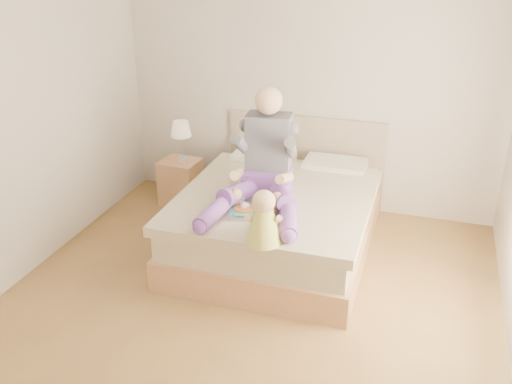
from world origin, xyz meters
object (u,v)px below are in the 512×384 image
(bed, at_px, (281,215))
(adult, at_px, (264,167))
(nightstand, at_px, (181,182))
(tray, at_px, (255,209))
(baby, at_px, (264,221))

(bed, relative_size, adult, 1.79)
(nightstand, distance_m, tray, 1.73)
(bed, distance_m, adult, 0.65)
(baby, bearing_deg, adult, 92.23)
(adult, height_order, baby, adult)
(bed, distance_m, tray, 0.67)
(baby, bearing_deg, bed, 83.34)
(bed, relative_size, baby, 5.00)
(adult, bearing_deg, tray, -93.03)
(adult, height_order, tray, adult)
(bed, relative_size, tray, 4.22)
(baby, bearing_deg, tray, 100.89)
(tray, xyz_separation_m, baby, (0.22, -0.47, 0.15))
(nightstand, xyz_separation_m, tray, (1.23, -1.15, 0.39))
(bed, height_order, tray, bed)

